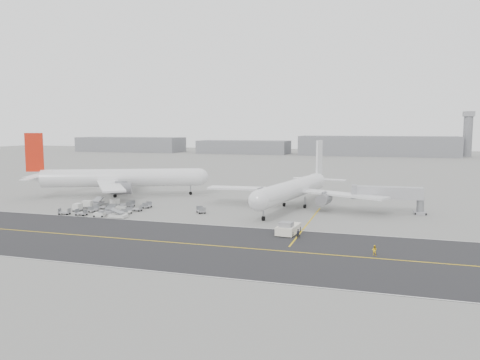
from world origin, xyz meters
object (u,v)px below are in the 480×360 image
(pushback_tug, at_px, (288,229))
(jet_bridge, at_px, (388,194))
(control_tower, at_px, (468,133))
(airliner_b, at_px, (294,189))
(airliner_a, at_px, (117,178))
(ground_crew_a, at_px, (298,234))
(ground_crew_b, at_px, (374,250))

(pushback_tug, distance_m, jet_bridge, 33.89)
(control_tower, relative_size, airliner_b, 0.66)
(airliner_a, relative_size, airliner_b, 1.08)
(pushback_tug, bearing_deg, ground_crew_a, -47.05)
(airliner_a, bearing_deg, control_tower, -51.88)
(ground_crew_b, bearing_deg, pushback_tug, -19.42)
(pushback_tug, bearing_deg, airliner_b, 103.77)
(airliner_a, xyz_separation_m, jet_bridge, (75.84, -5.82, -0.85))
(airliner_a, distance_m, jet_bridge, 76.07)
(control_tower, relative_size, airliner_a, 0.62)
(control_tower, bearing_deg, pushback_tug, -104.92)
(airliner_b, bearing_deg, ground_crew_b, -53.53)
(airliner_a, bearing_deg, airliner_b, -118.11)
(airliner_b, xyz_separation_m, pushback_tug, (4.35, -29.58, -3.68))
(airliner_b, xyz_separation_m, ground_crew_b, (20.22, -40.25, -3.91))
(pushback_tug, bearing_deg, control_tower, 80.50)
(airliner_a, relative_size, jet_bridge, 2.97)
(airliner_a, xyz_separation_m, ground_crew_a, (60.26, -37.53, -4.44))
(jet_bridge, relative_size, ground_crew_b, 10.41)
(control_tower, xyz_separation_m, airliner_a, (-129.81, -236.27, -10.92))
(control_tower, relative_size, ground_crew_b, 19.01)
(control_tower, xyz_separation_m, pushback_tug, (-72.06, -270.53, -15.21))
(control_tower, height_order, ground_crew_a, control_tower)
(jet_bridge, bearing_deg, ground_crew_b, -96.21)
(control_tower, xyz_separation_m, airliner_b, (-76.41, -240.95, -11.53))
(pushback_tug, relative_size, ground_crew_a, 5.03)
(airliner_b, bearing_deg, jet_bridge, 6.91)
(pushback_tug, xyz_separation_m, ground_crew_a, (2.51, -3.26, -0.15))
(ground_crew_a, bearing_deg, jet_bridge, 48.16)
(airliner_b, bearing_deg, pushback_tug, -71.85)
(airliner_a, height_order, ground_crew_a, airliner_a)
(airliner_b, relative_size, jet_bridge, 2.75)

